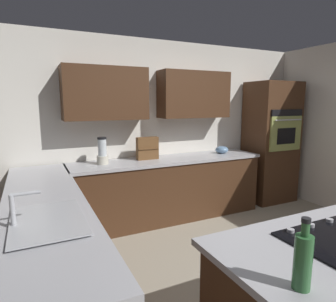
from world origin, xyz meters
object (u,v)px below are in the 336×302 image
blender (102,153)px  spice_rack (147,148)px  oil_bottle (303,260)px  wall_oven (271,142)px  sink_unit (46,220)px  mixing_bowl (222,150)px

blender → spice_rack: (-0.65, -0.05, 0.01)m
blender → spice_rack: blender is taller
spice_rack → oil_bottle: size_ratio=0.99×
wall_oven → spice_rack: bearing=-2.1°
sink_unit → spice_rack: size_ratio=2.20×
spice_rack → mixing_bowl: bearing=177.7°
sink_unit → spice_rack: 2.27m
oil_bottle → spice_rack: bearing=-99.1°
spice_rack → blender: bearing=4.4°
sink_unit → mixing_bowl: (-2.68, -1.70, 0.04)m
sink_unit → mixing_bowl: size_ratio=3.40×
spice_rack → sink_unit: bearing=50.8°
spice_rack → oil_bottle: (0.48, 2.98, -0.03)m
blender → spice_rack: size_ratio=1.12×
sink_unit → spice_rack: (-1.43, -1.75, 0.14)m
wall_oven → spice_rack: (2.25, -0.08, 0.04)m
blender → wall_oven: bearing=179.3°
blender → oil_bottle: blender is taller
wall_oven → oil_bottle: wall_oven is taller
wall_oven → spice_rack: size_ratio=6.41×
sink_unit → oil_bottle: oil_bottle is taller
blender → oil_bottle: size_ratio=1.10×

